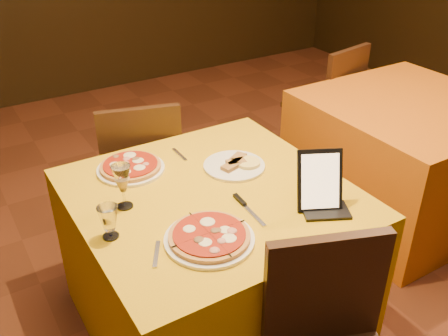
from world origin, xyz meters
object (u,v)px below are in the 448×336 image
chair_main_far (140,170)px  tablet (320,180)px  pizza_near (209,237)px  pizza_far (131,168)px  side_table (403,158)px  chair_side_far (321,104)px  water_glass (109,222)px  main_table (212,261)px  wine_glass (123,186)px

chair_main_far → tablet: 1.23m
pizza_near → pizza_far: (-0.05, 0.62, -0.00)m
side_table → chair_main_far: bearing=158.8°
pizza_far → chair_side_far: bearing=21.0°
chair_side_far → water_glass: size_ratio=7.00×
main_table → side_table: (1.51, 0.22, 0.00)m
main_table → pizza_near: pizza_near is taller
pizza_near → chair_main_far: bearing=81.1°
side_table → wine_glass: wine_glass is taller
pizza_far → water_glass: bearing=-120.9°
tablet → pizza_far: bearing=155.2°
pizza_far → side_table: bearing=-4.0°
wine_glass → water_glass: size_ratio=1.46×
chair_side_far → pizza_near: size_ratio=2.77×
chair_side_far → water_glass: bearing=18.0°
pizza_far → tablet: size_ratio=1.24×
wine_glass → tablet: (0.66, -0.39, 0.03)m
main_table → chair_side_far: size_ratio=1.21×
pizza_near → wine_glass: (-0.18, 0.36, 0.08)m
chair_side_far → tablet: tablet is taller
side_table → tablet: size_ratio=4.51×
main_table → pizza_far: bearing=122.5°
chair_side_far → pizza_near: 2.14m
chair_side_far → water_glass: chair_side_far is taller
pizza_near → wine_glass: 0.41m
main_table → water_glass: bearing=-171.4°
chair_main_far → pizza_far: bearing=81.0°
main_table → chair_main_far: chair_main_far is taller
main_table → wine_glass: size_ratio=5.79×
wine_glass → tablet: 0.76m
pizza_far → pizza_near: bearing=-85.6°
pizza_near → chair_side_far: bearing=37.4°
pizza_near → side_table: bearing=16.6°
wine_glass → tablet: bearing=-31.0°
main_table → chair_main_far: size_ratio=1.21×
chair_main_far → pizza_near: size_ratio=2.77×
side_table → wine_glass: bearing=-175.8°
chair_side_far → pizza_near: chair_side_far is taller
side_table → water_glass: (-1.98, -0.29, 0.44)m
side_table → chair_main_far: 1.62m
wine_glass → pizza_near: bearing=-63.9°
main_table → pizza_near: (-0.17, -0.28, 0.39)m
main_table → tablet: bearing=-45.1°
chair_side_far → wine_glass: 2.11m
chair_main_far → tablet: size_ratio=3.73×
chair_main_far → chair_side_far: size_ratio=1.00×
tablet → water_glass: bearing=-170.9°
side_table → water_glass: size_ratio=8.46×
chair_side_far → wine_glass: size_ratio=4.79×
pizza_near → tablet: 0.49m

